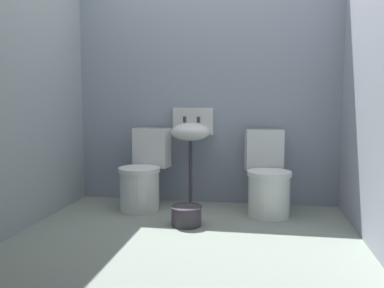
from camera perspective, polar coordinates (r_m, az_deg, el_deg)
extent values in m
cube|color=gray|center=(3.22, -0.84, -13.76)|extent=(3.09, 2.61, 0.08)
cube|color=#8A96A7|center=(4.17, 2.02, 7.83)|extent=(3.09, 0.10, 2.35)
cube|color=#909DA3|center=(3.64, -22.97, 7.59)|extent=(0.10, 2.41, 2.35)
cube|color=#8E94A2|center=(3.19, 25.24, 7.75)|extent=(0.10, 2.41, 2.35)
cylinder|color=white|center=(3.91, -7.54, -6.69)|extent=(0.43, 0.43, 0.38)
cylinder|color=white|center=(3.87, -7.58, -3.65)|extent=(0.46, 0.46, 0.04)
cube|color=white|center=(4.11, -5.78, -0.51)|extent=(0.38, 0.23, 0.40)
cylinder|color=white|center=(3.74, 10.97, -7.32)|extent=(0.44, 0.44, 0.38)
cylinder|color=white|center=(3.70, 11.04, -4.16)|extent=(0.46, 0.46, 0.04)
cube|color=white|center=(3.97, 10.28, -0.82)|extent=(0.38, 0.24, 0.40)
cylinder|color=#3C373E|center=(4.01, -0.21, -4.25)|extent=(0.04, 0.04, 0.66)
ellipsoid|color=white|center=(3.96, -0.21, 1.74)|extent=(0.40, 0.32, 0.18)
cube|color=white|center=(4.11, 0.18, 3.30)|extent=(0.42, 0.04, 0.28)
cylinder|color=#3C373E|center=(4.02, -1.05, 3.52)|extent=(0.04, 0.04, 0.06)
cylinder|color=#3C373E|center=(4.00, 0.92, 3.51)|extent=(0.04, 0.04, 0.06)
cylinder|color=#3C373E|center=(3.44, -0.80, -10.31)|extent=(0.26, 0.26, 0.16)
torus|color=#413144|center=(3.42, -0.80, -9.02)|extent=(0.27, 0.27, 0.02)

